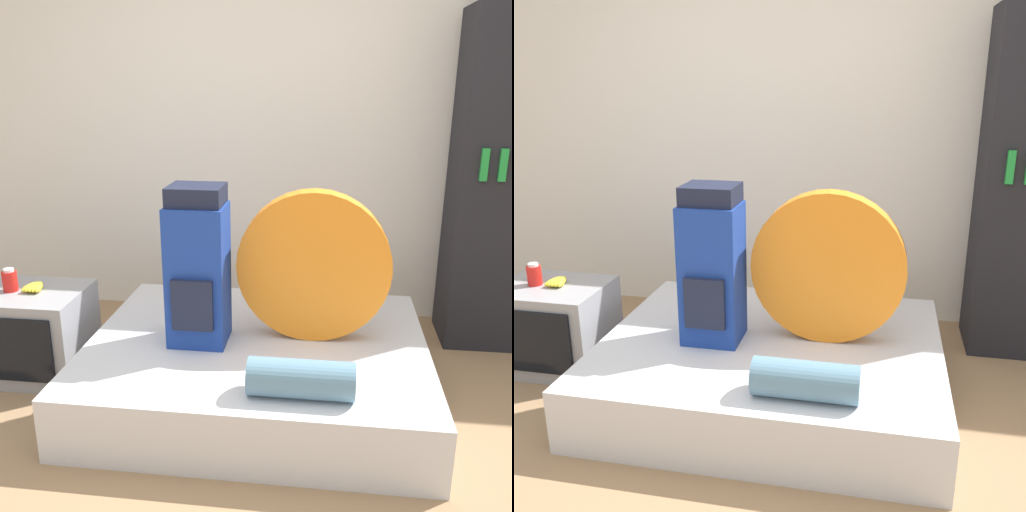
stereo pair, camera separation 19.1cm
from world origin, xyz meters
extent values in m
plane|color=#997551|center=(0.00, 0.00, 0.00)|extent=(16.00, 16.00, 0.00)
cube|color=white|center=(0.00, 1.97, 1.30)|extent=(8.00, 0.05, 2.60)
cube|color=silver|center=(0.04, 0.80, 0.16)|extent=(1.73, 1.44, 0.31)
cube|color=navy|center=(-0.26, 0.75, 0.67)|extent=(0.29, 0.26, 0.71)
cube|color=#191E33|center=(-0.26, 0.76, 1.07)|extent=(0.26, 0.24, 0.09)
cube|color=#191E33|center=(-0.26, 0.60, 0.56)|extent=(0.20, 0.03, 0.26)
cylinder|color=orange|center=(0.31, 0.87, 0.70)|extent=(0.77, 0.12, 0.77)
cylinder|color=#5B849E|center=(0.29, 0.27, 0.39)|extent=(0.45, 0.17, 0.17)
cube|color=#939399|center=(-1.25, 0.86, 0.24)|extent=(0.61, 0.48, 0.49)
cube|color=black|center=(-1.25, 0.61, 0.26)|extent=(0.49, 0.02, 0.35)
cylinder|color=red|center=(-1.33, 0.85, 0.55)|extent=(0.08, 0.08, 0.11)
cylinder|color=white|center=(-1.33, 0.85, 0.61)|extent=(0.06, 0.06, 0.02)
ellipsoid|color=yellow|center=(-1.23, 0.88, 0.51)|extent=(0.08, 0.15, 0.04)
ellipsoid|color=yellow|center=(-1.22, 0.88, 0.51)|extent=(0.06, 0.15, 0.04)
ellipsoid|color=yellow|center=(-1.21, 0.88, 0.51)|extent=(0.04, 0.15, 0.04)
ellipsoid|color=yellow|center=(-1.20, 0.88, 0.51)|extent=(0.06, 0.15, 0.04)
ellipsoid|color=yellow|center=(-1.19, 0.88, 0.51)|extent=(0.08, 0.15, 0.04)
cube|color=black|center=(1.42, 1.65, 1.00)|extent=(0.62, 0.43, 2.00)
cube|color=#1E8E38|center=(1.22, 1.43, 1.15)|extent=(0.04, 0.02, 0.18)
cube|color=#1E8E38|center=(1.32, 1.43, 1.15)|extent=(0.04, 0.02, 0.18)
camera|label=1|loc=(0.38, -1.87, 1.61)|focal=40.00mm
camera|label=2|loc=(0.57, -1.84, 1.61)|focal=40.00mm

